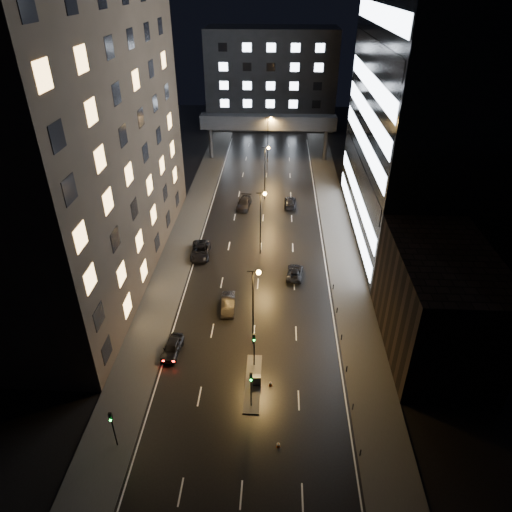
# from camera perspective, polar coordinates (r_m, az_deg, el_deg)

# --- Properties ---
(ground) EXTENTS (160.00, 160.00, 0.00)m
(ground) POSITION_cam_1_polar(r_m,az_deg,el_deg) (80.06, 0.89, 4.79)
(ground) COLOR black
(ground) RESTS_ON ground
(sidewalk_left) EXTENTS (5.00, 110.00, 0.15)m
(sidewalk_left) POSITION_cam_1_polar(r_m,az_deg,el_deg) (76.99, -8.60, 3.31)
(sidewalk_left) COLOR #383533
(sidewalk_left) RESTS_ON ground
(sidewalk_right) EXTENTS (5.00, 110.00, 0.15)m
(sidewalk_right) POSITION_cam_1_polar(r_m,az_deg,el_deg) (76.25, 10.19, 2.86)
(sidewalk_right) COLOR #383533
(sidewalk_right) RESTS_ON ground
(building_left) EXTENTS (15.00, 48.00, 40.00)m
(building_left) POSITION_cam_1_polar(r_m,az_deg,el_deg) (62.77, -21.26, 14.65)
(building_left) COLOR #2D2319
(building_left) RESTS_ON ground
(building_right_low) EXTENTS (10.00, 18.00, 12.00)m
(building_right_low) POSITION_cam_1_polar(r_m,az_deg,el_deg) (53.45, 21.72, -5.37)
(building_right_low) COLOR black
(building_right_low) RESTS_ON ground
(building_right_glass) EXTENTS (20.00, 36.00, 45.00)m
(building_right_glass) POSITION_cam_1_polar(r_m,az_deg,el_deg) (72.40, 22.28, 18.59)
(building_right_glass) COLOR black
(building_right_glass) RESTS_ON ground
(building_far) EXTENTS (34.00, 14.00, 25.00)m
(building_far) POSITION_cam_1_polar(r_m,az_deg,el_deg) (131.53, 1.91, 21.30)
(building_far) COLOR #333335
(building_far) RESTS_ON ground
(skybridge) EXTENTS (30.00, 3.00, 10.00)m
(skybridge) POSITION_cam_1_polar(r_m,az_deg,el_deg) (105.14, 1.54, 16.31)
(skybridge) COLOR #333335
(skybridge) RESTS_ON ground
(median_island) EXTENTS (1.60, 8.00, 0.15)m
(median_island) POSITION_cam_1_polar(r_m,az_deg,el_deg) (49.23, -0.39, -15.56)
(median_island) COLOR #383533
(median_island) RESTS_ON ground
(traffic_signal_near) EXTENTS (0.28, 0.34, 4.40)m
(traffic_signal_near) POSITION_cam_1_polar(r_m,az_deg,el_deg) (48.86, -0.24, -11.01)
(traffic_signal_near) COLOR black
(traffic_signal_near) RESTS_ON median_island
(traffic_signal_far) EXTENTS (0.28, 0.34, 4.40)m
(traffic_signal_far) POSITION_cam_1_polar(r_m,az_deg,el_deg) (44.98, -0.63, -15.77)
(traffic_signal_far) COLOR black
(traffic_signal_far) RESTS_ON median_island
(traffic_signal_corner) EXTENTS (0.28, 0.34, 4.40)m
(traffic_signal_corner) POSITION_cam_1_polar(r_m,az_deg,el_deg) (44.05, -17.52, -19.45)
(traffic_signal_corner) COLOR black
(traffic_signal_corner) RESTS_ON ground
(bollard_row) EXTENTS (0.12, 25.12, 0.90)m
(bollard_row) POSITION_cam_1_polar(r_m,az_deg,el_deg) (52.69, 10.93, -11.81)
(bollard_row) COLOR black
(bollard_row) RESTS_ON ground
(streetlight_near) EXTENTS (1.45, 0.50, 10.15)m
(streetlight_near) POSITION_cam_1_polar(r_m,az_deg,el_deg) (49.37, -0.20, -5.34)
(streetlight_near) COLOR black
(streetlight_near) RESTS_ON ground
(streetlight_mid_a) EXTENTS (1.45, 0.50, 10.15)m
(streetlight_mid_a) POSITION_cam_1_polar(r_m,az_deg,el_deg) (66.42, 0.70, 5.11)
(streetlight_mid_a) COLOR black
(streetlight_mid_a) RESTS_ON ground
(streetlight_mid_b) EXTENTS (1.45, 0.50, 10.15)m
(streetlight_mid_b) POSITION_cam_1_polar(r_m,az_deg,el_deg) (84.76, 1.23, 11.17)
(streetlight_mid_b) COLOR black
(streetlight_mid_b) RESTS_ON ground
(streetlight_far) EXTENTS (1.45, 0.50, 10.15)m
(streetlight_far) POSITION_cam_1_polar(r_m,az_deg,el_deg) (103.72, 1.59, 15.04)
(streetlight_far) COLOR black
(streetlight_far) RESTS_ON ground
(car_away_a) EXTENTS (2.20, 4.57, 1.50)m
(car_away_a) POSITION_cam_1_polar(r_m,az_deg,el_deg) (52.80, -10.42, -11.18)
(car_away_a) COLOR black
(car_away_a) RESTS_ON ground
(car_away_b) EXTENTS (1.95, 4.86, 1.57)m
(car_away_b) POSITION_cam_1_polar(r_m,az_deg,el_deg) (58.08, -3.50, -5.98)
(car_away_b) COLOR black
(car_away_b) RESTS_ON ground
(car_away_c) EXTENTS (3.13, 6.09, 1.65)m
(car_away_c) POSITION_cam_1_polar(r_m,az_deg,el_deg) (69.16, -6.97, 0.65)
(car_away_c) COLOR black
(car_away_c) RESTS_ON ground
(car_away_d) EXTENTS (2.74, 5.69, 1.60)m
(car_away_d) POSITION_cam_1_polar(r_m,az_deg,el_deg) (83.58, -1.50, 6.61)
(car_away_d) COLOR black
(car_away_d) RESTS_ON ground
(car_toward_a) EXTENTS (2.63, 4.84, 1.29)m
(car_toward_a) POSITION_cam_1_polar(r_m,az_deg,el_deg) (64.23, 4.86, -2.07)
(car_toward_a) COLOR black
(car_toward_a) RESTS_ON ground
(car_toward_b) EXTENTS (2.23, 5.22, 1.50)m
(car_toward_b) POSITION_cam_1_polar(r_m,az_deg,el_deg) (84.36, 4.28, 6.74)
(car_toward_b) COLOR black
(car_toward_b) RESTS_ON ground
(utility_cabinet) EXTENTS (0.89, 0.57, 1.13)m
(utility_cabinet) POSITION_cam_1_polar(r_m,az_deg,el_deg) (48.61, 0.08, -15.25)
(utility_cabinet) COLOR #505153
(utility_cabinet) RESTS_ON median_island
(cone_a) EXTENTS (0.46, 0.46, 0.54)m
(cone_a) POSITION_cam_1_polar(r_m,az_deg,el_deg) (48.91, 1.82, -15.65)
(cone_a) COLOR #DB540B
(cone_a) RESTS_ON ground
(cone_b) EXTENTS (0.45, 0.45, 0.52)m
(cone_b) POSITION_cam_1_polar(r_m,az_deg,el_deg) (44.39, 2.81, -22.49)
(cone_b) COLOR #FF640D
(cone_b) RESTS_ON ground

